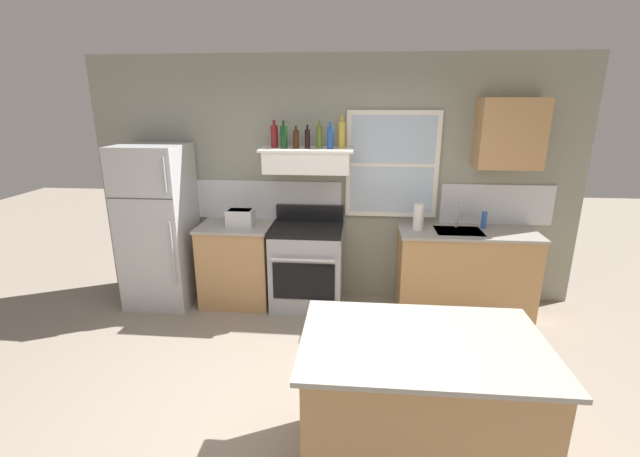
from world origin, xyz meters
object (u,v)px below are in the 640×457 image
(bottle_red_label_wine, at_px, (274,136))
(bottle_brown_stout, at_px, (296,139))
(bottle_balsamic_dark, at_px, (307,139))
(bottle_olive_oil_square, at_px, (319,137))
(paper_towel_roll, at_px, (419,217))
(bottle_blue_liqueur, at_px, (330,138))
(bottle_dark_green_wine, at_px, (284,137))
(stove_range, at_px, (307,266))
(dish_soap_bottle, at_px, (484,220))
(toaster, at_px, (240,218))
(kitchen_island, at_px, (418,407))
(bottle_champagne_gold_foil, at_px, (342,134))
(refrigerator, at_px, (159,226))

(bottle_red_label_wine, relative_size, bottle_brown_stout, 1.25)
(bottle_brown_stout, distance_m, bottle_balsamic_dark, 0.12)
(bottle_olive_oil_square, bearing_deg, paper_towel_roll, -2.94)
(bottle_blue_liqueur, bearing_deg, bottle_dark_green_wine, -177.79)
(bottle_dark_green_wine, relative_size, paper_towel_roll, 1.05)
(stove_range, relative_size, dish_soap_bottle, 6.06)
(bottle_brown_stout, distance_m, bottle_olive_oil_square, 0.24)
(bottle_dark_green_wine, height_order, bottle_olive_oil_square, bottle_dark_green_wine)
(bottle_brown_stout, relative_size, bottle_blue_liqueur, 0.85)
(bottle_red_label_wine, bearing_deg, bottle_olive_oil_square, -2.59)
(toaster, relative_size, kitchen_island, 0.21)
(bottle_champagne_gold_foil, bearing_deg, paper_towel_roll, -6.38)
(bottle_olive_oil_square, bearing_deg, stove_range, -144.02)
(bottle_dark_green_wine, height_order, dish_soap_bottle, bottle_dark_green_wine)
(toaster, bearing_deg, stove_range, 2.88)
(refrigerator, xyz_separation_m, bottle_champagne_gold_foil, (2.00, 0.15, 0.99))
(bottle_olive_oil_square, xyz_separation_m, kitchen_island, (0.81, -2.29, -1.40))
(bottle_red_label_wine, height_order, bottle_champagne_gold_foil, bottle_champagne_gold_foil)
(refrigerator, relative_size, stove_range, 1.63)
(dish_soap_bottle, relative_size, kitchen_island, 0.13)
(bottle_red_label_wine, relative_size, bottle_champagne_gold_foil, 0.86)
(bottle_dark_green_wine, xyz_separation_m, bottle_olive_oil_square, (0.36, 0.05, -0.00))
(bottle_dark_green_wine, relative_size, bottle_olive_oil_square, 1.02)
(bottle_blue_liqueur, bearing_deg, bottle_brown_stout, 177.15)
(bottle_olive_oil_square, relative_size, paper_towel_roll, 1.03)
(bottle_champagne_gold_foil, bearing_deg, kitchen_island, -76.06)
(bottle_balsamic_dark, xyz_separation_m, dish_soap_bottle, (1.87, 0.09, -0.85))
(bottle_blue_liqueur, bearing_deg, bottle_red_label_wine, 174.70)
(toaster, xyz_separation_m, bottle_dark_green_wine, (0.48, 0.08, 0.86))
(toaster, distance_m, bottle_dark_green_wine, 0.98)
(bottle_balsamic_dark, height_order, paper_towel_roll, bottle_balsamic_dark)
(toaster, distance_m, kitchen_island, 2.77)
(stove_range, xyz_separation_m, bottle_blue_liqueur, (0.24, 0.06, 1.39))
(refrigerator, distance_m, bottle_champagne_gold_foil, 2.24)
(bottle_blue_liqueur, relative_size, kitchen_island, 0.19)
(bottle_brown_stout, bearing_deg, bottle_blue_liqueur, -2.85)
(bottle_olive_oil_square, bearing_deg, bottle_champagne_gold_foil, 9.54)
(refrigerator, bearing_deg, stove_range, 0.80)
(bottle_champagne_gold_foil, bearing_deg, bottle_balsamic_dark, -167.02)
(bottle_red_label_wine, bearing_deg, bottle_brown_stout, -9.00)
(bottle_brown_stout, bearing_deg, dish_soap_bottle, 1.77)
(refrigerator, relative_size, bottle_blue_liqueur, 6.64)
(bottle_red_label_wine, height_order, bottle_dark_green_wine, same)
(bottle_dark_green_wine, xyz_separation_m, bottle_balsamic_dark, (0.24, 0.01, -0.02))
(bottle_blue_liqueur, bearing_deg, bottle_champagne_gold_foil, 32.70)
(bottle_dark_green_wine, bearing_deg, kitchen_island, -62.44)
(bottle_champagne_gold_foil, distance_m, kitchen_island, 2.79)
(toaster, relative_size, stove_range, 0.27)
(bottle_balsamic_dark, bearing_deg, toaster, -173.24)
(stove_range, height_order, paper_towel_roll, paper_towel_roll)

